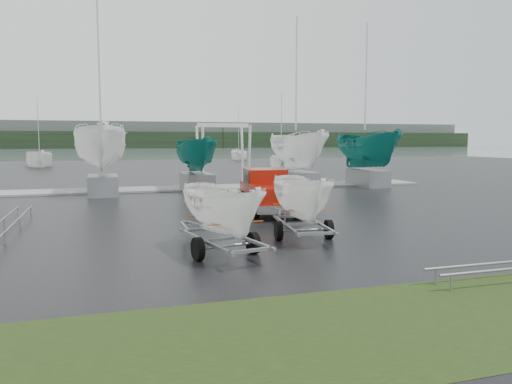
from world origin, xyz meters
name	(u,v)px	position (x,y,z in m)	size (l,w,h in m)	color
ground_plane	(264,220)	(0.00, 0.00, 0.00)	(120.00, 120.00, 0.00)	black
lake	(128,153)	(0.00, 100.00, -0.01)	(300.00, 300.00, 0.00)	slate
grass_verge	(461,316)	(0.00, -11.00, 0.00)	(40.00, 40.00, 0.00)	black
dock	(200,188)	(0.00, 13.00, 0.05)	(30.00, 3.00, 0.12)	gray
treeline	(117,140)	(0.00, 170.00, 3.00)	(300.00, 8.00, 6.00)	black
far_hill	(116,135)	(0.00, 178.00, 5.00)	(300.00, 6.00, 10.00)	#4C5651
pickup_truck	(267,189)	(0.92, 2.39, 0.94)	(2.61, 5.62, 1.80)	maroon
trailer_hitched	(303,161)	(0.02, -3.73, 2.44)	(1.85, 3.73, 4.48)	gray
trailer_parked	(223,167)	(-2.91, -5.27, 2.38)	(1.88, 3.76, 4.35)	gray
boat_hoist	(223,146)	(1.52, 13.00, 2.67)	(3.30, 2.18, 4.12)	silver
keelboat_0	(100,114)	(-5.89, 11.00, 4.47)	(2.81, 3.20, 10.99)	gray
keelboat_1	(196,136)	(-0.54, 11.20, 3.33)	(2.12, 3.20, 6.75)	gray
keelboat_2	(299,125)	(5.88, 11.00, 3.99)	(2.51, 3.20, 10.68)	gray
keelboat_3	(369,125)	(10.96, 11.30, 4.07)	(2.56, 3.20, 10.73)	gray
mast_rack_0	(12,218)	(-9.00, 1.00, 0.35)	(0.56, 6.50, 0.06)	gray
moored_boat_1	(40,166)	(-12.70, 44.69, 0.00)	(3.32, 3.39, 11.90)	white
moored_boat_2	(281,168)	(12.65, 32.53, 0.01)	(3.13, 3.16, 11.19)	white
moored_boat_3	(239,160)	(14.39, 56.15, 0.00)	(2.91, 2.96, 11.29)	white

